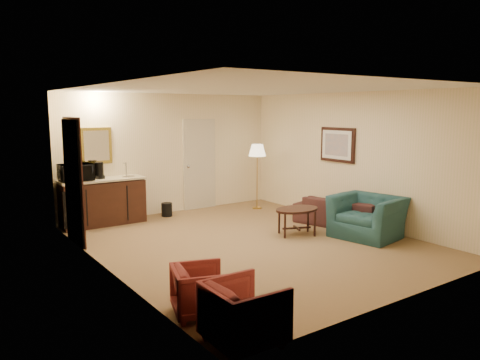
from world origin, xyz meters
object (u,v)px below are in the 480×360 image
object	(u,v)px
teal_armchair	(368,210)
coffee_table	(297,222)
floor_lamp	(257,176)
waste_bin	(167,210)
wetbar_cabinet	(103,202)
coffee_maker	(99,170)
sofa	(344,208)
rose_chair_near	(201,288)
rose_chair_far	(244,310)
microwave	(76,171)

from	to	relation	value
teal_armchair	coffee_table	bearing A→B (deg)	-141.78
floor_lamp	waste_bin	bearing A→B (deg)	167.41
wetbar_cabinet	coffee_maker	size ratio (longest dim) A/B	5.04
sofa	coffee_maker	bearing A→B (deg)	37.05
wetbar_cabinet	rose_chair_near	size ratio (longest dim) A/B	2.68
coffee_table	coffee_maker	world-z (taller)	coffee_maker
rose_chair_far	microwave	size ratio (longest dim) A/B	1.19
rose_chair_far	microwave	xyz separation A→B (m)	(0.00, 5.49, 0.77)
teal_armchair	waste_bin	size ratio (longest dim) A/B	3.97
sofa	rose_chair_far	bearing A→B (deg)	105.70
floor_lamp	microwave	distance (m)	3.97
waste_bin	microwave	distance (m)	2.09
teal_armchair	coffee_maker	size ratio (longest dim) A/B	3.50
wetbar_cabinet	waste_bin	bearing A→B (deg)	-2.97
floor_lamp	wetbar_cabinet	bearing A→B (deg)	171.16
wetbar_cabinet	rose_chair_far	size ratio (longest dim) A/B	2.35
sofa	coffee_table	size ratio (longest dim) A/B	2.19
coffee_table	waste_bin	size ratio (longest dim) A/B	3.00
teal_armchair	microwave	distance (m)	5.45
rose_chair_near	waste_bin	xyz separation A→B (m)	(1.85, 4.62, -0.16)
waste_bin	coffee_maker	xyz separation A→B (m)	(-1.39, 0.09, 0.94)
teal_armchair	waste_bin	bearing A→B (deg)	-158.68
sofa	floor_lamp	bearing A→B (deg)	-6.88
rose_chair_near	teal_armchair	bearing A→B (deg)	-56.77
teal_armchair	rose_chair_near	xyz separation A→B (m)	(-4.05, -1.07, -0.19)
wetbar_cabinet	rose_chair_near	world-z (taller)	wetbar_cabinet
floor_lamp	coffee_maker	xyz separation A→B (m)	(-3.46, 0.56, 0.34)
floor_lamp	waste_bin	size ratio (longest dim) A/B	5.19
wetbar_cabinet	teal_armchair	distance (m)	5.07
coffee_table	floor_lamp	distance (m)	2.45
floor_lamp	waste_bin	xyz separation A→B (m)	(-2.07, 0.46, -0.60)
coffee_table	waste_bin	xyz separation A→B (m)	(-1.26, 2.73, -0.10)
rose_chair_far	coffee_table	xyz separation A→B (m)	(3.11, 2.72, -0.10)
sofa	teal_armchair	bearing A→B (deg)	146.08
rose_chair_near	wetbar_cabinet	bearing A→B (deg)	12.31
waste_bin	rose_chair_far	bearing A→B (deg)	-108.75
rose_chair_far	coffee_maker	xyz separation A→B (m)	(0.46, 5.54, 0.73)
teal_armchair	coffee_table	size ratio (longest dim) A/B	1.32
coffee_maker	coffee_table	bearing A→B (deg)	-61.37
wetbar_cabinet	sofa	size ratio (longest dim) A/B	0.87
teal_armchair	coffee_maker	distance (m)	5.15
coffee_table	sofa	bearing A→B (deg)	-1.74
wetbar_cabinet	coffee_table	size ratio (longest dim) A/B	1.90
sofa	microwave	world-z (taller)	microwave
microwave	teal_armchair	bearing A→B (deg)	-43.92
teal_armchair	floor_lamp	world-z (taller)	floor_lamp
wetbar_cabinet	sofa	bearing A→B (deg)	-36.70
waste_bin	floor_lamp	bearing A→B (deg)	-12.59
microwave	rose_chair_far	bearing A→B (deg)	-92.34
wetbar_cabinet	microwave	bearing A→B (deg)	-176.95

